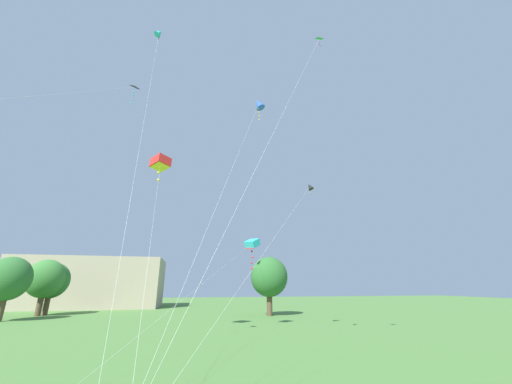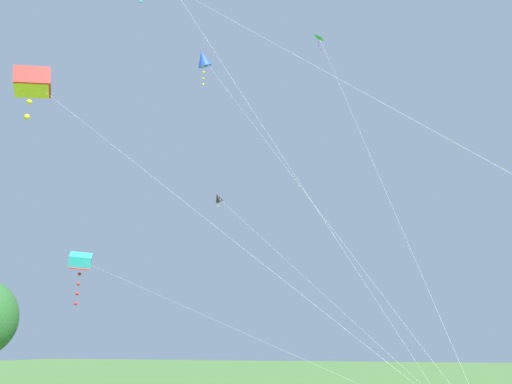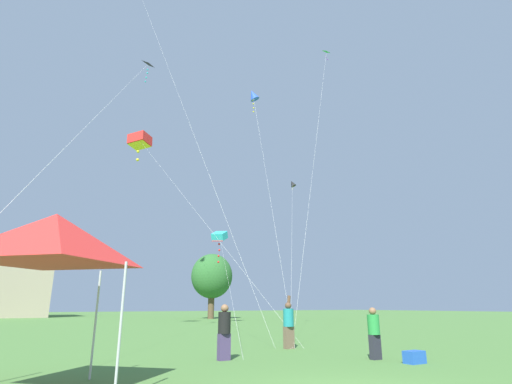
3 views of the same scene
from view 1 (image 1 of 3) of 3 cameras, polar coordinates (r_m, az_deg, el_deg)
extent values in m
cube|color=tan|center=(65.84, -29.90, -15.44)|extent=(25.52, 13.02, 9.06)
cylinder|color=brown|center=(46.94, -41.90, -17.03)|extent=(0.72, 0.72, 2.73)
ellipsoid|color=#2D662D|center=(46.87, -41.00, -12.91)|extent=(4.89, 4.40, 5.14)
cylinder|color=brown|center=(42.86, 2.73, -21.54)|extent=(0.78, 0.78, 2.96)
ellipsoid|color=#2D662D|center=(42.81, 2.65, -16.55)|extent=(5.30, 4.77, 5.56)
cylinder|color=brown|center=(52.01, -37.27, -17.57)|extent=(0.74, 0.74, 2.81)
ellipsoid|color=#387533|center=(51.95, -36.51, -13.73)|extent=(5.03, 4.52, 5.28)
cylinder|color=brown|center=(53.00, -36.39, -17.75)|extent=(0.70, 0.70, 2.68)
ellipsoid|color=#2D662D|center=(52.94, -35.69, -14.16)|extent=(4.79, 4.31, 5.03)
cylinder|color=silver|center=(16.85, -19.87, -5.49)|extent=(2.40, 18.14, 14.78)
cube|color=red|center=(27.82, -18.56, 5.60)|extent=(2.01, 2.13, 1.13)
cube|color=yellow|center=(27.65, -18.65, 4.76)|extent=(1.88, 1.90, 0.32)
sphere|color=yellow|center=(27.45, -18.90, 3.70)|extent=(0.25, 0.25, 0.25)
sphere|color=yellow|center=(27.28, -18.95, 2.28)|extent=(0.25, 0.25, 0.25)
pyramid|color=black|center=(23.90, -23.04, 18.86)|extent=(0.91, 0.72, 0.57)
sphere|color=#2DBCD1|center=(23.66, -23.25, 17.85)|extent=(0.11, 0.11, 0.11)
sphere|color=#2DBCD1|center=(23.44, -23.39, 17.32)|extent=(0.11, 0.11, 0.11)
sphere|color=#2DBCD1|center=(23.35, -23.50, 16.55)|extent=(0.11, 0.11, 0.11)
sphere|color=#2DBCD1|center=(23.21, -23.68, 15.89)|extent=(0.11, 0.11, 0.11)
cylinder|color=silver|center=(19.99, -21.07, 15.61)|extent=(3.11, 17.00, 29.43)
cone|color=#2DBCD1|center=(36.02, -18.80, 27.92)|extent=(1.25, 1.09, 1.18)
sphere|color=black|center=(35.73, -18.86, 27.34)|extent=(0.12, 0.12, 0.12)
sphere|color=black|center=(35.48, -18.92, 27.00)|extent=(0.12, 0.12, 0.12)
cylinder|color=silver|center=(15.39, 2.92, -10.20)|extent=(11.34, 14.70, 12.26)
cone|color=black|center=(25.46, 10.71, 1.06)|extent=(0.69, 0.71, 0.79)
sphere|color=yellow|center=(25.35, 10.90, 0.39)|extent=(0.08, 0.08, 0.08)
sphere|color=yellow|center=(25.25, 10.67, -0.08)|extent=(0.08, 0.08, 0.08)
cylinder|color=silver|center=(17.48, -10.69, -17.59)|extent=(10.75, 23.70, 8.18)
cube|color=#2DBCD1|center=(30.22, -0.75, -10.24)|extent=(1.76, 1.78, 1.17)
cube|color=red|center=(30.17, -0.75, -10.94)|extent=(1.48, 1.50, 0.54)
sphere|color=red|center=(30.05, -0.84, -11.78)|extent=(0.20, 0.20, 0.20)
sphere|color=red|center=(30.09, -0.71, -12.88)|extent=(0.20, 0.20, 0.20)
sphere|color=red|center=(29.98, -0.87, -13.96)|extent=(0.20, 0.20, 0.20)
sphere|color=red|center=(30.02, -0.84, -15.06)|extent=(0.20, 0.20, 0.20)
cylinder|color=silver|center=(15.29, -5.27, 3.60)|extent=(6.39, 13.76, 19.30)
cone|color=blue|center=(26.42, 0.55, 17.20)|extent=(1.25, 1.12, 1.26)
sphere|color=yellow|center=(26.10, 0.41, 16.30)|extent=(0.13, 0.13, 0.13)
sphere|color=yellow|center=(25.87, 0.57, 15.67)|extent=(0.13, 0.13, 0.13)
sphere|color=yellow|center=(25.73, 0.69, 14.92)|extent=(0.13, 0.13, 0.13)
sphere|color=yellow|center=(25.52, 0.66, 14.26)|extent=(0.13, 0.13, 0.13)
cylinder|color=silver|center=(13.30, 3.35, 11.44)|extent=(9.57, 7.49, 21.12)
pyramid|color=green|center=(24.05, 12.60, 27.88)|extent=(0.67, 0.61, 0.40)
sphere|color=purple|center=(23.82, 12.49, 27.22)|extent=(0.08, 0.08, 0.08)
sphere|color=purple|center=(23.64, 12.47, 26.89)|extent=(0.08, 0.08, 0.08)
sphere|color=purple|center=(23.45, 12.80, 26.61)|extent=(0.08, 0.08, 0.08)
camera|label=2|loc=(23.34, -83.73, -3.90)|focal=40.00mm
camera|label=3|loc=(12.80, -130.72, 1.00)|focal=28.00mm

